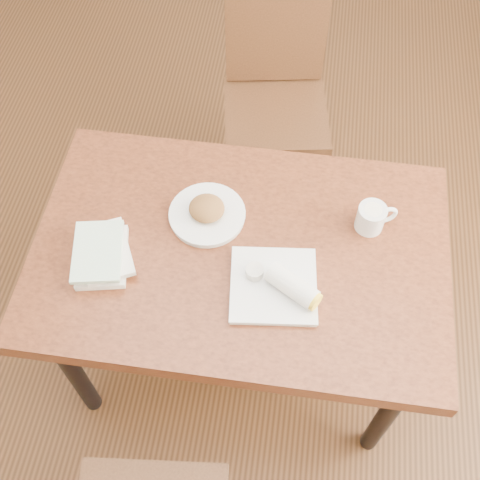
# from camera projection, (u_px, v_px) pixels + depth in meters

# --- Properties ---
(ground) EXTENTS (4.00, 5.00, 0.01)m
(ground) POSITION_uv_depth(u_px,v_px,m) (240.00, 347.00, 2.43)
(ground) COLOR #472814
(ground) RESTS_ON ground
(table) EXTENTS (1.25, 0.81, 0.75)m
(table) POSITION_uv_depth(u_px,v_px,m) (240.00, 263.00, 1.87)
(table) COLOR brown
(table) RESTS_ON ground
(chair_far) EXTENTS (0.48, 0.48, 0.95)m
(chair_far) POSITION_uv_depth(u_px,v_px,m) (275.00, 87.00, 2.46)
(chair_far) COLOR #4B2915
(chair_far) RESTS_ON ground
(plate_scone) EXTENTS (0.24, 0.24, 0.08)m
(plate_scone) POSITION_uv_depth(u_px,v_px,m) (207.00, 212.00, 1.84)
(plate_scone) COLOR white
(plate_scone) RESTS_ON table
(coffee_mug) EXTENTS (0.13, 0.09, 0.09)m
(coffee_mug) POSITION_uv_depth(u_px,v_px,m) (372.00, 217.00, 1.80)
(coffee_mug) COLOR white
(coffee_mug) RESTS_ON table
(plate_burrito) EXTENTS (0.28, 0.27, 0.08)m
(plate_burrito) POSITION_uv_depth(u_px,v_px,m) (279.00, 285.00, 1.70)
(plate_burrito) COLOR white
(plate_burrito) RESTS_ON table
(book_stack) EXTENTS (0.21, 0.25, 0.06)m
(book_stack) POSITION_uv_depth(u_px,v_px,m) (102.00, 254.00, 1.76)
(book_stack) COLOR white
(book_stack) RESTS_ON table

